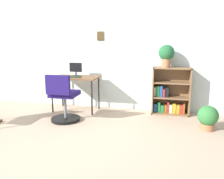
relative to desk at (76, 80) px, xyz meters
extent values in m
plane|color=tan|center=(0.36, -1.71, -0.64)|extent=(6.24, 6.24, 0.00)
cube|color=silver|center=(0.36, 0.44, 0.56)|extent=(5.20, 0.10, 2.41)
cube|color=#473319|center=(0.42, 0.38, 0.87)|extent=(0.14, 0.02, 0.18)
cube|color=brown|center=(0.00, 0.00, 0.05)|extent=(0.91, 0.55, 0.03)
cylinder|color=black|center=(-0.42, -0.23, -0.30)|extent=(0.03, 0.03, 0.68)
cylinder|color=black|center=(0.42, -0.23, -0.30)|extent=(0.03, 0.03, 0.68)
cylinder|color=black|center=(-0.42, 0.23, -0.30)|extent=(0.03, 0.03, 0.68)
cylinder|color=black|center=(0.42, 0.23, -0.30)|extent=(0.03, 0.03, 0.68)
cylinder|color=#262628|center=(-0.03, 0.11, 0.07)|extent=(0.14, 0.14, 0.01)
cylinder|color=#262628|center=(-0.03, 0.11, 0.11)|extent=(0.03, 0.03, 0.07)
cube|color=black|center=(-0.03, 0.10, 0.24)|extent=(0.26, 0.02, 0.19)
cube|color=#1B2F1A|center=(-0.02, -0.09, 0.07)|extent=(0.34, 0.11, 0.02)
cylinder|color=black|center=(0.05, -0.63, -0.62)|extent=(0.52, 0.52, 0.05)
cylinder|color=slate|center=(0.05, -0.63, -0.39)|extent=(0.05, 0.05, 0.40)
cube|color=#1E1354|center=(0.05, -0.63, -0.15)|extent=(0.44, 0.44, 0.08)
cube|color=#1E1354|center=(0.05, -0.88, 0.05)|extent=(0.42, 0.07, 0.33)
cube|color=brown|center=(1.54, 0.21, -0.18)|extent=(0.02, 0.30, 0.92)
cube|color=brown|center=(2.23, 0.21, -0.18)|extent=(0.02, 0.30, 0.92)
cube|color=brown|center=(1.88, 0.21, 0.26)|extent=(0.71, 0.30, 0.02)
cube|color=brown|center=(1.88, 0.21, -0.63)|extent=(0.71, 0.30, 0.02)
cube|color=brown|center=(1.88, 0.35, -0.18)|extent=(0.71, 0.02, 0.92)
cube|color=brown|center=(1.88, 0.21, -0.31)|extent=(0.66, 0.28, 0.02)
cube|color=brown|center=(1.88, 0.21, -0.02)|extent=(0.66, 0.28, 0.02)
cube|color=#1E478C|center=(1.60, 0.20, -0.53)|extent=(0.07, 0.12, 0.17)
cube|color=#237238|center=(1.67, 0.20, -0.52)|extent=(0.05, 0.10, 0.20)
cube|color=#237238|center=(1.73, 0.20, -0.55)|extent=(0.07, 0.10, 0.14)
cube|color=#99591E|center=(1.80, 0.20, -0.54)|extent=(0.04, 0.10, 0.15)
cube|color=#B22D28|center=(1.84, 0.20, -0.51)|extent=(0.03, 0.09, 0.21)
cube|color=beige|center=(1.90, 0.20, -0.54)|extent=(0.05, 0.10, 0.16)
cube|color=#B79323|center=(1.96, 0.20, -0.52)|extent=(0.07, 0.12, 0.19)
cube|color=#B79323|center=(2.03, 0.20, -0.53)|extent=(0.06, 0.11, 0.17)
cube|color=#B22D28|center=(2.09, 0.20, -0.53)|extent=(0.06, 0.11, 0.17)
cube|color=#99591E|center=(2.14, 0.20, -0.52)|extent=(0.03, 0.10, 0.20)
cube|color=beige|center=(1.58, 0.20, -0.21)|extent=(0.03, 0.10, 0.19)
cube|color=#237238|center=(1.63, 0.20, -0.20)|extent=(0.07, 0.12, 0.21)
cube|color=#1E478C|center=(1.70, 0.20, -0.19)|extent=(0.05, 0.13, 0.22)
cube|color=#B22D28|center=(1.75, 0.20, -0.22)|extent=(0.04, 0.11, 0.16)
cube|color=black|center=(1.81, 0.20, -0.20)|extent=(0.07, 0.11, 0.19)
cylinder|color=#9E6642|center=(1.77, 0.19, 0.36)|extent=(0.17, 0.17, 0.16)
sphere|color=#225D32|center=(1.77, 0.19, 0.55)|extent=(0.30, 0.30, 0.30)
cylinder|color=#9E6642|center=(2.46, -0.54, -0.59)|extent=(0.22, 0.22, 0.11)
sphere|color=#2F6F34|center=(2.46, -0.54, -0.40)|extent=(0.32, 0.32, 0.32)
camera|label=1|loc=(1.77, -4.29, 0.74)|focal=36.76mm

